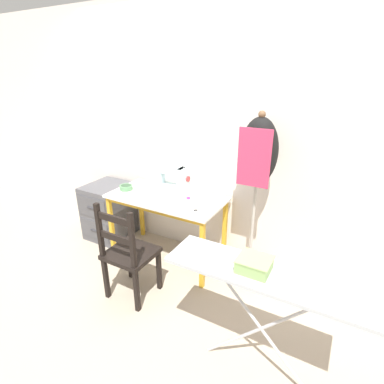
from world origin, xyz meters
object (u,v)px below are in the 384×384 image
at_px(sewing_machine, 175,181).
at_px(scissors, 199,211).
at_px(wooden_chair, 129,254).
at_px(dress_form, 258,162).
at_px(filing_cabinet, 109,211).
at_px(fabric_bowl, 126,187).
at_px(thread_spool_near_machine, 188,197).
at_px(ironing_board, 267,280).
at_px(storage_box, 254,264).

bearing_deg(sewing_machine, scissors, -32.77).
xyz_separation_m(wooden_chair, dress_form, (0.84, 0.74, 0.74)).
xyz_separation_m(filing_cabinet, dress_form, (1.76, 0.03, 0.85)).
xyz_separation_m(fabric_bowl, thread_spool_near_machine, (0.70, 0.10, -0.01)).
bearing_deg(wooden_chair, ironing_board, -8.86).
distance_m(fabric_bowl, filing_cabinet, 0.60).
distance_m(fabric_bowl, wooden_chair, 0.84).
height_order(scissors, storage_box, storage_box).
bearing_deg(dress_form, ironing_board, -67.64).
bearing_deg(filing_cabinet, fabric_bowl, -15.24).
bearing_deg(scissors, filing_cabinet, 171.28).
distance_m(sewing_machine, dress_form, 0.90).
bearing_deg(wooden_chair, sewing_machine, 89.98).
height_order(sewing_machine, wooden_chair, sewing_machine).
distance_m(scissors, wooden_chair, 0.71).
distance_m(filing_cabinet, storage_box, 2.31).
distance_m(scissors, dress_form, 0.67).
height_order(sewing_machine, fabric_bowl, sewing_machine).
relative_size(sewing_machine, dress_form, 0.21).
relative_size(filing_cabinet, ironing_board, 0.54).
bearing_deg(scissors, dress_form, 29.04).
relative_size(ironing_board, storage_box, 6.22).
bearing_deg(storage_box, ironing_board, 4.57).
bearing_deg(storage_box, filing_cabinet, 156.28).
height_order(scissors, dress_form, dress_form).
bearing_deg(sewing_machine, fabric_bowl, -161.17).
bearing_deg(ironing_board, filing_cabinet, 157.21).
bearing_deg(dress_form, thread_spool_near_machine, -175.94).
bearing_deg(wooden_chair, fabric_bowl, 130.32).
bearing_deg(thread_spool_near_machine, wooden_chair, -105.28).
bearing_deg(storage_box, sewing_machine, 139.80).
xyz_separation_m(fabric_bowl, scissors, (0.92, -0.09, -0.02)).
bearing_deg(scissors, wooden_chair, -129.15).
relative_size(sewing_machine, scissors, 2.32).
relative_size(wooden_chair, dress_form, 0.58).
bearing_deg(ironing_board, wooden_chair, 171.14).
distance_m(thread_spool_near_machine, dress_form, 0.78).
bearing_deg(filing_cabinet, dress_form, 1.09).
bearing_deg(scissors, sewing_machine, 147.23).
bearing_deg(fabric_bowl, scissors, -5.71).
distance_m(thread_spool_near_machine, storage_box, 1.31).
xyz_separation_m(dress_form, ironing_board, (0.38, -0.93, -0.41)).
height_order(wooden_chair, dress_form, dress_form).
xyz_separation_m(thread_spool_near_machine, filing_cabinet, (-1.11, 0.01, -0.41)).
xyz_separation_m(thread_spool_near_machine, dress_form, (0.65, 0.05, 0.44)).
height_order(sewing_machine, scissors, sewing_machine).
height_order(fabric_bowl, wooden_chair, wooden_chair).
relative_size(scissors, filing_cabinet, 0.22).
bearing_deg(thread_spool_near_machine, filing_cabinet, 179.35).
distance_m(sewing_machine, scissors, 0.51).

